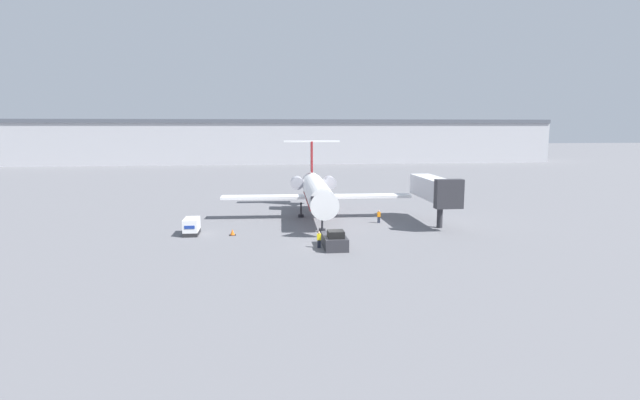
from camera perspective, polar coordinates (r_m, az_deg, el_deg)
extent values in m
plane|color=slate|center=(50.90, 1.10, -5.45)|extent=(600.00, 600.00, 0.00)
cube|color=#B2B2B7|center=(169.21, -4.23, 6.50)|extent=(180.00, 16.00, 13.28)
cube|color=#4C515B|center=(169.13, -4.26, 8.95)|extent=(180.00, 16.80, 1.20)
cylinder|color=white|center=(65.75, -0.34, 0.90)|extent=(3.83, 18.66, 3.19)
cone|color=white|center=(55.33, 0.44, -0.52)|extent=(3.28, 2.66, 3.19)
cube|color=black|center=(56.25, 0.36, 0.21)|extent=(2.73, 0.79, 0.44)
cone|color=white|center=(76.68, -0.93, 1.98)|extent=(2.99, 3.61, 2.87)
cube|color=maroon|center=(65.89, -0.34, 0.01)|extent=(3.45, 16.80, 0.20)
cube|color=white|center=(67.63, 5.64, 0.46)|extent=(11.14, 2.68, 0.36)
cube|color=white|center=(66.65, -6.52, 0.33)|extent=(11.14, 2.68, 0.36)
cylinder|color=#ADADB7|center=(73.61, 1.10, 2.02)|extent=(1.88, 2.73, 1.79)
cylinder|color=#ADADB7|center=(73.31, -2.65, 1.99)|extent=(1.88, 2.73, 1.79)
cube|color=maroon|center=(77.04, -0.96, 4.96)|extent=(0.32, 2.21, 4.73)
cube|color=white|center=(76.93, -0.97, 6.72)|extent=(8.57, 2.09, 0.20)
cylinder|color=black|center=(58.02, 0.25, -2.71)|extent=(0.24, 0.24, 2.01)
cylinder|color=black|center=(58.18, 0.25, -3.49)|extent=(0.80, 0.80, 0.40)
cylinder|color=black|center=(67.53, -2.18, -1.13)|extent=(0.24, 0.24, 2.01)
cylinder|color=black|center=(67.67, -2.18, -1.81)|extent=(0.80, 0.80, 0.40)
cylinder|color=black|center=(67.81, 1.32, -1.09)|extent=(0.24, 0.24, 2.01)
cylinder|color=black|center=(67.95, 1.32, -1.76)|extent=(0.80, 0.80, 0.40)
cube|color=#2D2D33|center=(50.77, 1.65, -4.75)|extent=(2.27, 4.64, 1.26)
cube|color=black|center=(49.57, 1.82, -3.92)|extent=(1.59, 1.67, 0.70)
cube|color=black|center=(52.97, 1.31, -4.41)|extent=(2.05, 0.30, 0.76)
cube|color=#232326|center=(58.66, -14.44, -3.63)|extent=(1.61, 3.15, 0.45)
cube|color=silver|center=(58.47, -14.48, -2.73)|extent=(1.61, 3.15, 1.42)
cube|color=navy|center=(56.93, -14.70, -3.04)|extent=(1.13, 0.04, 0.36)
cube|color=#232838|center=(50.67, -0.12, -5.04)|extent=(0.32, 0.20, 0.81)
cube|color=yellow|center=(50.51, -0.12, -4.24)|extent=(0.40, 0.24, 0.64)
sphere|color=tan|center=(50.41, -0.12, -3.75)|extent=(0.24, 0.24, 0.24)
cube|color=#232838|center=(64.02, 6.73, -2.27)|extent=(0.32, 0.20, 0.79)
cube|color=orange|center=(63.90, 6.74, -1.65)|extent=(0.40, 0.24, 0.62)
sphere|color=tan|center=(63.82, 6.75, -1.27)|extent=(0.23, 0.23, 0.23)
cube|color=black|center=(57.37, -9.97, -3.97)|extent=(0.72, 0.72, 0.04)
cone|color=orange|center=(57.30, -9.97, -3.63)|extent=(0.52, 0.52, 0.65)
cylinder|color=#2D2D33|center=(62.15, 13.53, -1.64)|extent=(0.70, 0.70, 3.20)
cube|color=silver|center=(64.70, 12.67, 1.38)|extent=(2.60, 10.60, 2.60)
cube|color=#2D2D33|center=(59.20, 14.52, 0.67)|extent=(3.20, 1.20, 3.38)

